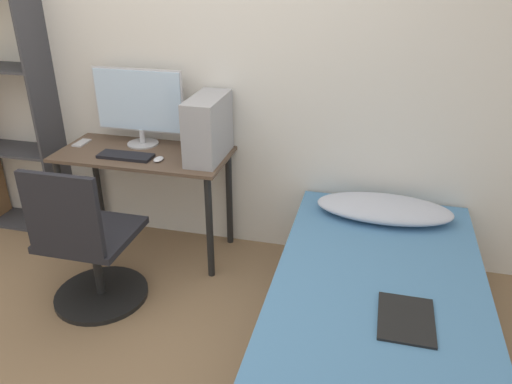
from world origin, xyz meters
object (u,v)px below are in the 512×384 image
object	(u,v)px
keyboard	(126,156)
bed	(374,329)
pc_tower	(208,128)
monitor	(139,104)
office_chair	(89,253)

from	to	relation	value
keyboard	bed	bearing A→B (deg)	-21.90
bed	pc_tower	world-z (taller)	pc_tower
keyboard	pc_tower	size ratio (longest dim) A/B	0.81
monitor	pc_tower	xyz separation A→B (m)	(0.51, -0.12, -0.08)
office_chair	bed	bearing A→B (deg)	-3.80
monitor	keyboard	size ratio (longest dim) A/B	1.78
pc_tower	monitor	bearing A→B (deg)	167.00
bed	keyboard	world-z (taller)	keyboard
office_chair	monitor	world-z (taller)	monitor
office_chair	keyboard	xyz separation A→B (m)	(-0.00, 0.54, 0.39)
bed	monitor	bearing A→B (deg)	150.97
bed	monitor	distance (m)	2.01
office_chair	monitor	distance (m)	1.03
office_chair	bed	world-z (taller)	office_chair
monitor	pc_tower	world-z (taller)	monitor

